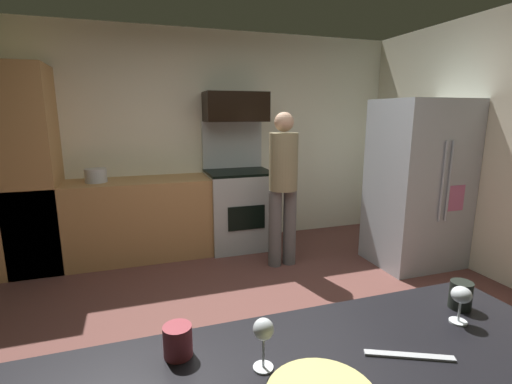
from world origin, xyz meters
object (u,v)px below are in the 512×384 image
refrigerator (418,184)px  mug_tea (178,341)px  wine_glass_far (461,297)px  person_cook (283,182)px  oven_range (239,205)px  mug_coffee (461,295)px  stock_pot (96,175)px  wine_glass_near (263,333)px  microwave (236,107)px

refrigerator → mug_tea: 3.48m
wine_glass_far → mug_tea: wine_glass_far is taller
refrigerator → person_cook: size_ratio=1.08×
refrigerator → wine_glass_far: size_ratio=13.05×
oven_range → person_cook: bearing=-68.1°
refrigerator → mug_coffee: 2.76m
refrigerator → stock_pot: 3.46m
person_cook → wine_glass_near: bearing=-113.6°
microwave → mug_tea: size_ratio=7.52×
person_cook → mug_coffee: person_cook is taller
oven_range → mug_tea: (-1.08, -3.20, 0.43)m
wine_glass_far → stock_pot: stock_pot is taller
stock_pot → person_cook: bearing=-21.1°
refrigerator → mug_coffee: refrigerator is taller
wine_glass_near → oven_range: bearing=75.6°
mug_tea → refrigerator: bearing=37.1°
person_cook → wine_glass_far: size_ratio=12.10×
refrigerator → person_cook: (-1.40, 0.38, 0.03)m
wine_glass_near → refrigerator: bearing=41.3°
person_cook → mug_coffee: 2.56m
wine_glass_near → mug_tea: wine_glass_near is taller
wine_glass_far → mug_tea: bearing=172.4°
refrigerator → oven_range: bearing=146.9°
refrigerator → wine_glass_far: bearing=-129.1°
mug_coffee → mug_tea: 1.05m
person_cook → mug_coffee: bearing=-97.2°
refrigerator → wine_glass_near: refrigerator is taller
wine_glass_far → stock_pot: size_ratio=0.60×
refrigerator → stock_pot: (-3.28, 1.11, 0.09)m
mug_coffee → microwave: bearing=89.5°
stock_pot → mug_tea: bearing=-81.1°
wine_glass_far → microwave: bearing=88.0°
person_cook → wine_glass_far: 2.65m
microwave → mug_tea: microwave is taller
refrigerator → wine_glass_near: (-2.55, -2.24, 0.13)m
wine_glass_far → mug_tea: size_ratio=1.38×
oven_range → mug_coffee: size_ratio=14.52×
wine_glass_near → wine_glass_far: bearing=0.7°
wine_glass_far → mug_coffee: size_ratio=1.29×
microwave → mug_tea: bearing=-108.2°
refrigerator → wine_glass_near: 3.40m
oven_range → refrigerator: bearing=-33.1°
microwave → wine_glass_near: (-0.86, -3.43, -0.69)m
refrigerator → mug_coffee: (-1.72, -2.15, 0.07)m
oven_range → wine_glass_far: 3.37m
person_cook → stock_pot: bearing=158.9°
microwave → mug_coffee: (-0.03, -3.34, -0.75)m
microwave → person_cook: (0.29, -0.80, -0.78)m
oven_range → stock_pot: (-1.59, 0.01, 0.46)m
wine_glass_near → stock_pot: bearing=102.3°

